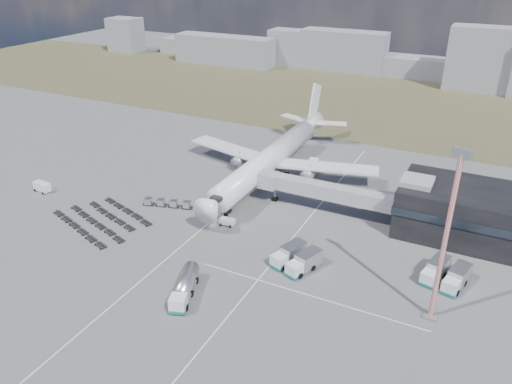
% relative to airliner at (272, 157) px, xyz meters
% --- Properties ---
extents(ground, '(420.00, 420.00, 0.00)m').
position_rel_airliner_xyz_m(ground, '(0.00, -32.38, -5.29)').
color(ground, '#565659').
rests_on(ground, ground).
extents(grass_strip, '(420.00, 90.00, 0.01)m').
position_rel_airliner_xyz_m(grass_strip, '(0.00, 77.62, -5.29)').
color(grass_strip, '#443F29').
rests_on(grass_strip, ground).
extents(lane_markings, '(47.12, 110.00, 0.01)m').
position_rel_airliner_xyz_m(lane_markings, '(9.77, -29.38, -5.29)').
color(lane_markings, silver).
rests_on(lane_markings, ground).
extents(terminal, '(30.40, 16.40, 11.00)m').
position_rel_airliner_xyz_m(terminal, '(47.77, -8.41, -0.04)').
color(terminal, black).
rests_on(terminal, ground).
extents(jet_bridge, '(30.30, 3.80, 7.05)m').
position_rel_airliner_xyz_m(jet_bridge, '(15.90, -11.95, -0.24)').
color(jet_bridge, '#939399').
rests_on(jet_bridge, ground).
extents(airliner, '(51.59, 64.53, 17.62)m').
position_rel_airliner_xyz_m(airliner, '(0.00, 0.00, 0.00)').
color(airliner, white).
rests_on(airliner, ground).
extents(skyline, '(304.06, 26.45, 24.46)m').
position_rel_airliner_xyz_m(skyline, '(19.95, 117.25, 3.43)').
color(skyline, gray).
rests_on(skyline, ground).
extents(fuel_tanker, '(5.96, 10.79, 3.39)m').
position_rel_airliner_xyz_m(fuel_tanker, '(7.09, -49.55, -3.59)').
color(fuel_tanker, white).
rests_on(fuel_tanker, ground).
extents(pushback_tug, '(3.21, 1.96, 1.41)m').
position_rel_airliner_xyz_m(pushback_tug, '(1.93, -26.21, -4.59)').
color(pushback_tug, white).
rests_on(pushback_tug, ground).
extents(utility_van, '(4.54, 2.48, 2.31)m').
position_rel_airliner_xyz_m(utility_van, '(-44.70, -31.96, -4.14)').
color(utility_van, white).
rests_on(utility_van, ground).
extents(catering_truck, '(3.20, 6.08, 2.66)m').
position_rel_airliner_xyz_m(catering_truck, '(7.92, 7.07, -3.93)').
color(catering_truck, white).
rests_on(catering_truck, ground).
extents(service_trucks_near, '(8.40, 9.16, 3.02)m').
position_rel_airliner_xyz_m(service_trucks_near, '(20.30, -33.55, -3.65)').
color(service_trucks_near, white).
rests_on(service_trucks_near, ground).
extents(service_trucks_far, '(7.90, 8.81, 3.03)m').
position_rel_airliner_xyz_m(service_trucks_far, '(44.99, -26.58, -3.65)').
color(service_trucks_far, white).
rests_on(service_trucks_far, ground).
extents(uld_row, '(19.80, 6.94, 1.56)m').
position_rel_airliner_xyz_m(uld_row, '(-9.60, -23.90, -4.36)').
color(uld_row, black).
rests_on(uld_row, ground).
extents(baggage_dollies, '(22.58, 18.16, 0.64)m').
position_rel_airliner_xyz_m(baggage_dollies, '(-22.58, -36.44, -4.97)').
color(baggage_dollies, black).
rests_on(baggage_dollies, ground).
extents(floodlight_mast, '(2.68, 2.17, 28.05)m').
position_rel_airliner_xyz_m(floodlight_mast, '(44.27, -36.81, 8.77)').
color(floodlight_mast, '#B1261C').
rests_on(floodlight_mast, ground).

